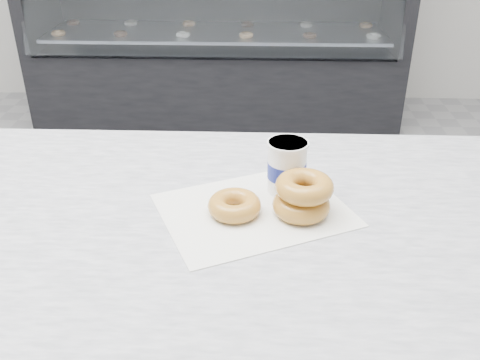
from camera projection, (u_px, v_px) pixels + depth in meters
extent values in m
plane|color=#97979A|center=(176.00, 330.00, 1.97)|extent=(5.00, 5.00, 0.00)
cube|color=silver|center=(105.00, 221.00, 1.02)|extent=(3.06, 0.76, 0.04)
cube|color=black|center=(218.00, 81.00, 3.68)|extent=(2.40, 0.70, 0.50)
cube|color=silver|center=(217.00, 33.00, 3.52)|extent=(2.20, 0.55, 0.02)
cube|color=silver|center=(254.00, 210.00, 1.01)|extent=(0.42, 0.38, 0.00)
torus|color=gold|center=(234.00, 205.00, 0.99)|extent=(0.13, 0.13, 0.03)
torus|color=gold|center=(301.00, 205.00, 0.99)|extent=(0.11, 0.11, 0.04)
torus|color=gold|center=(304.00, 187.00, 0.98)|extent=(0.13, 0.13, 0.04)
cylinder|color=white|center=(287.00, 167.00, 1.05)|extent=(0.10, 0.10, 0.11)
cylinder|color=white|center=(288.00, 143.00, 1.03)|extent=(0.08, 0.08, 0.01)
cylinder|color=navy|center=(287.00, 169.00, 1.06)|extent=(0.10, 0.10, 0.03)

